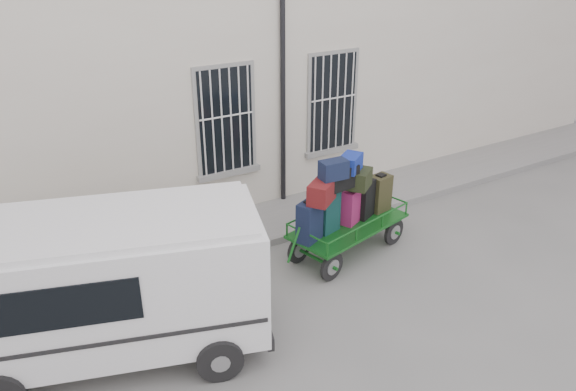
{
  "coord_description": "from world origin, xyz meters",
  "views": [
    {
      "loc": [
        -5.02,
        -7.32,
        5.81
      ],
      "look_at": [
        -0.07,
        1.0,
        1.25
      ],
      "focal_mm": 35.0,
      "sensor_mm": 36.0,
      "label": 1
    }
  ],
  "objects": [
    {
      "name": "building",
      "position": [
        0.0,
        5.5,
        3.0
      ],
      "size": [
        24.0,
        5.15,
        6.0
      ],
      "color": "beige",
      "rests_on": "ground"
    },
    {
      "name": "ground",
      "position": [
        0.0,
        0.0,
        0.0
      ],
      "size": [
        80.0,
        80.0,
        0.0
      ],
      "primitive_type": "plane",
      "color": "slate",
      "rests_on": "ground"
    },
    {
      "name": "sidewalk",
      "position": [
        0.0,
        2.2,
        0.07
      ],
      "size": [
        24.0,
        1.7,
        0.15
      ],
      "primitive_type": "cube",
      "color": "gray",
      "rests_on": "ground"
    },
    {
      "name": "luggage_cart",
      "position": [
        0.83,
        0.36,
        1.09
      ],
      "size": [
        2.94,
        1.65,
        2.14
      ],
      "rotation": [
        0.0,
        0.0,
        0.23
      ],
      "color": "black",
      "rests_on": "ground"
    },
    {
      "name": "van",
      "position": [
        -3.79,
        -0.21,
        1.29
      ],
      "size": [
        4.81,
        3.11,
        2.26
      ],
      "rotation": [
        0.0,
        0.0,
        -0.3
      ],
      "color": "white",
      "rests_on": "ground"
    }
  ]
}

